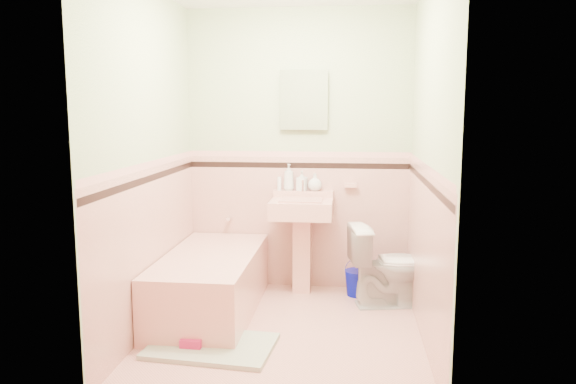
# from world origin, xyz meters

# --- Properties ---
(floor) EXTENTS (2.20, 2.20, 0.00)m
(floor) POSITION_xyz_m (0.00, 0.00, 0.00)
(floor) COLOR #EAA799
(floor) RESTS_ON ground
(wall_back) EXTENTS (2.50, 0.00, 2.50)m
(wall_back) POSITION_xyz_m (0.00, 1.10, 1.25)
(wall_back) COLOR #F5EBC8
(wall_back) RESTS_ON ground
(wall_front) EXTENTS (2.50, 0.00, 2.50)m
(wall_front) POSITION_xyz_m (0.00, -1.10, 1.25)
(wall_front) COLOR #F5EBC8
(wall_front) RESTS_ON ground
(wall_left) EXTENTS (0.00, 2.50, 2.50)m
(wall_left) POSITION_xyz_m (-1.00, 0.00, 1.25)
(wall_left) COLOR #F5EBC8
(wall_left) RESTS_ON ground
(wall_right) EXTENTS (0.00, 2.50, 2.50)m
(wall_right) POSITION_xyz_m (1.00, 0.00, 1.25)
(wall_right) COLOR #F5EBC8
(wall_right) RESTS_ON ground
(wainscot_back) EXTENTS (2.00, 0.00, 2.00)m
(wainscot_back) POSITION_xyz_m (0.00, 1.09, 0.60)
(wainscot_back) COLOR #ECAD9E
(wainscot_back) RESTS_ON ground
(wainscot_front) EXTENTS (2.00, 0.00, 2.00)m
(wainscot_front) POSITION_xyz_m (0.00, -1.09, 0.60)
(wainscot_front) COLOR #ECAD9E
(wainscot_front) RESTS_ON ground
(wainscot_left) EXTENTS (0.00, 2.20, 2.20)m
(wainscot_left) POSITION_xyz_m (-0.99, 0.00, 0.60)
(wainscot_left) COLOR #ECAD9E
(wainscot_left) RESTS_ON ground
(wainscot_right) EXTENTS (0.00, 2.20, 2.20)m
(wainscot_right) POSITION_xyz_m (0.99, 0.00, 0.60)
(wainscot_right) COLOR #ECAD9E
(wainscot_right) RESTS_ON ground
(accent_back) EXTENTS (2.00, 0.00, 2.00)m
(accent_back) POSITION_xyz_m (0.00, 1.08, 1.12)
(accent_back) COLOR black
(accent_back) RESTS_ON ground
(accent_front) EXTENTS (2.00, 0.00, 2.00)m
(accent_front) POSITION_xyz_m (0.00, -1.08, 1.12)
(accent_front) COLOR black
(accent_front) RESTS_ON ground
(accent_left) EXTENTS (0.00, 2.20, 2.20)m
(accent_left) POSITION_xyz_m (-0.98, 0.00, 1.12)
(accent_left) COLOR black
(accent_left) RESTS_ON ground
(accent_right) EXTENTS (0.00, 2.20, 2.20)m
(accent_right) POSITION_xyz_m (0.98, 0.00, 1.12)
(accent_right) COLOR black
(accent_right) RESTS_ON ground
(cap_back) EXTENTS (2.00, 0.00, 2.00)m
(cap_back) POSITION_xyz_m (0.00, 1.08, 1.22)
(cap_back) COLOR #EAA49C
(cap_back) RESTS_ON ground
(cap_front) EXTENTS (2.00, 0.00, 2.00)m
(cap_front) POSITION_xyz_m (0.00, -1.08, 1.22)
(cap_front) COLOR #EAA49C
(cap_front) RESTS_ON ground
(cap_left) EXTENTS (0.00, 2.20, 2.20)m
(cap_left) POSITION_xyz_m (-0.98, 0.00, 1.22)
(cap_left) COLOR #EAA49C
(cap_left) RESTS_ON ground
(cap_right) EXTENTS (0.00, 2.20, 2.20)m
(cap_right) POSITION_xyz_m (0.98, 0.00, 1.22)
(cap_right) COLOR #EAA49C
(cap_right) RESTS_ON ground
(bathtub) EXTENTS (0.70, 1.50, 0.45)m
(bathtub) POSITION_xyz_m (-0.63, 0.33, 0.23)
(bathtub) COLOR #E5A192
(bathtub) RESTS_ON floor
(tub_faucet) EXTENTS (0.04, 0.12, 0.04)m
(tub_faucet) POSITION_xyz_m (-0.63, 1.05, 0.63)
(tub_faucet) COLOR silver
(tub_faucet) RESTS_ON wall_back
(sink) EXTENTS (0.54, 0.48, 0.84)m
(sink) POSITION_xyz_m (0.05, 0.86, 0.42)
(sink) COLOR #E5A192
(sink) RESTS_ON floor
(sink_faucet) EXTENTS (0.02, 0.02, 0.10)m
(sink_faucet) POSITION_xyz_m (0.05, 1.00, 0.95)
(sink_faucet) COLOR silver
(sink_faucet) RESTS_ON sink
(medicine_cabinet) EXTENTS (0.37, 0.04, 0.47)m
(medicine_cabinet) POSITION_xyz_m (0.05, 1.07, 1.70)
(medicine_cabinet) COLOR white
(medicine_cabinet) RESTS_ON wall_back
(soap_dish) EXTENTS (0.11, 0.06, 0.04)m
(soap_dish) POSITION_xyz_m (0.47, 1.06, 0.95)
(soap_dish) COLOR #E5A192
(soap_dish) RESTS_ON wall_back
(soap_bottle_left) EXTENTS (0.12, 0.12, 0.24)m
(soap_bottle_left) POSITION_xyz_m (-0.08, 1.04, 1.02)
(soap_bottle_left) COLOR #B2B2B2
(soap_bottle_left) RESTS_ON sink
(soap_bottle_mid) EXTENTS (0.10, 0.10, 0.18)m
(soap_bottle_mid) POSITION_xyz_m (0.04, 1.04, 0.99)
(soap_bottle_mid) COLOR #B2B2B2
(soap_bottle_mid) RESTS_ON sink
(soap_bottle_right) EXTENTS (0.15, 0.15, 0.16)m
(soap_bottle_right) POSITION_xyz_m (0.15, 1.04, 0.98)
(soap_bottle_right) COLOR #B2B2B2
(soap_bottle_right) RESTS_ON sink
(tube) EXTENTS (0.05, 0.05, 0.12)m
(tube) POSITION_xyz_m (-0.17, 1.04, 0.96)
(tube) COLOR white
(tube) RESTS_ON sink
(toilet) EXTENTS (0.73, 0.50, 0.68)m
(toilet) POSITION_xyz_m (0.81, 0.65, 0.34)
(toilet) COLOR white
(toilet) RESTS_ON floor
(bucket) EXTENTS (0.26, 0.26, 0.22)m
(bucket) POSITION_xyz_m (0.54, 0.87, 0.11)
(bucket) COLOR #0309A4
(bucket) RESTS_ON floor
(bath_mat) EXTENTS (0.88, 0.63, 0.03)m
(bath_mat) POSITION_xyz_m (-0.46, -0.35, 0.02)
(bath_mat) COLOR #9AAB8E
(bath_mat) RESTS_ON floor
(shoe) EXTENTS (0.15, 0.07, 0.06)m
(shoe) POSITION_xyz_m (-0.58, -0.42, 0.06)
(shoe) COLOR #BF1E59
(shoe) RESTS_ON bath_mat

